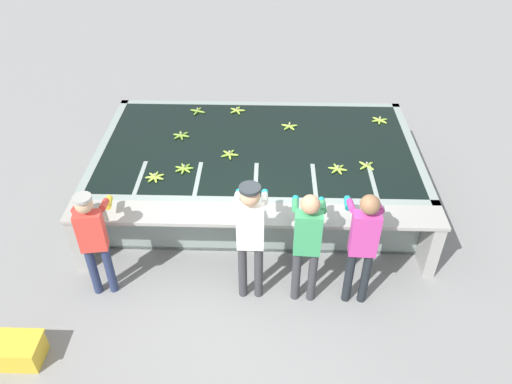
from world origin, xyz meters
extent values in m
plane|color=gray|center=(0.00, 0.00, 0.00)|extent=(80.00, 80.00, 0.00)
cube|color=gray|center=(0.00, 1.86, 0.03)|extent=(4.89, 2.83, 0.06)
cube|color=gray|center=(0.00, 0.51, 0.45)|extent=(4.89, 0.12, 0.90)
cube|color=gray|center=(0.00, 3.22, 0.45)|extent=(4.89, 0.12, 0.90)
cube|color=gray|center=(-2.38, 1.86, 0.45)|extent=(0.12, 2.83, 0.90)
cube|color=gray|center=(2.38, 1.86, 0.45)|extent=(0.12, 2.83, 0.90)
cube|color=black|center=(0.00, 1.86, 0.48)|extent=(4.65, 2.59, 0.84)
cube|color=gray|center=(-1.63, 0.97, 0.45)|extent=(0.06, 0.80, 0.90)
cube|color=gray|center=(-0.81, 0.97, 0.45)|extent=(0.06, 0.80, 0.90)
cube|color=gray|center=(0.00, 0.97, 0.45)|extent=(0.06, 0.80, 0.90)
cube|color=gray|center=(0.81, 0.97, 0.45)|extent=(0.06, 0.80, 0.90)
cube|color=gray|center=(1.63, 0.97, 0.45)|extent=(0.06, 0.80, 0.90)
cube|color=#9E9E99|center=(0.00, 0.23, 0.88)|extent=(4.89, 0.45, 0.05)
cube|color=#9E9E99|center=(-2.34, 0.23, 0.43)|extent=(0.16, 0.41, 0.85)
cube|color=#9E9E99|center=(2.34, 0.23, 0.43)|extent=(0.16, 0.41, 0.85)
cylinder|color=navy|center=(-2.02, -0.33, 0.39)|extent=(0.11, 0.11, 0.77)
cylinder|color=navy|center=(-1.82, -0.30, 0.39)|extent=(0.11, 0.11, 0.77)
cube|color=#DB3D33|center=(-1.92, -0.32, 1.04)|extent=(0.34, 0.22, 0.55)
sphere|color=tan|center=(-1.92, -0.32, 1.45)|extent=(0.21, 0.21, 0.21)
cylinder|color=#9E9E99|center=(-1.92, -0.32, 1.54)|extent=(0.22, 0.22, 0.04)
cylinder|color=#DB3D33|center=(-2.12, -0.10, 1.23)|extent=(0.13, 0.32, 0.18)
cylinder|color=gold|center=(-2.16, 0.15, 1.07)|extent=(0.11, 0.21, 0.08)
cylinder|color=#DB3D33|center=(-1.80, -0.05, 1.23)|extent=(0.13, 0.32, 0.18)
cylinder|color=gold|center=(-1.84, 0.20, 1.07)|extent=(0.11, 0.21, 0.08)
cylinder|color=#38383D|center=(-0.13, -0.33, 0.43)|extent=(0.11, 0.11, 0.86)
cylinder|color=#38383D|center=(0.07, -0.33, 0.43)|extent=(0.11, 0.11, 0.86)
cube|color=white|center=(-0.03, -0.33, 1.17)|extent=(0.32, 0.17, 0.61)
sphere|color=tan|center=(-0.03, -0.33, 1.62)|extent=(0.23, 0.23, 0.23)
cylinder|color=#282D33|center=(-0.03, -0.33, 1.73)|extent=(0.25, 0.25, 0.04)
cylinder|color=white|center=(-0.19, -0.08, 1.39)|extent=(0.08, 0.31, 0.18)
cylinder|color=#1EA3AD|center=(-0.19, 0.17, 1.23)|extent=(0.08, 0.20, 0.08)
cylinder|color=white|center=(0.13, -0.08, 1.39)|extent=(0.08, 0.31, 0.18)
cylinder|color=#1EA3AD|center=(0.13, 0.17, 1.23)|extent=(0.08, 0.20, 0.08)
cylinder|color=#38383D|center=(0.54, -0.36, 0.41)|extent=(0.11, 0.11, 0.82)
cylinder|color=#38383D|center=(0.74, -0.37, 0.41)|extent=(0.11, 0.11, 0.82)
cube|color=#38995B|center=(0.64, -0.37, 1.12)|extent=(0.33, 0.19, 0.58)
sphere|color=tan|center=(0.64, -0.37, 1.55)|extent=(0.22, 0.22, 0.22)
cylinder|color=#38995B|center=(0.50, -0.11, 1.32)|extent=(0.10, 0.31, 0.18)
cylinder|color=teal|center=(0.51, 0.14, 1.16)|extent=(0.10, 0.20, 0.08)
cylinder|color=#38995B|center=(0.81, -0.13, 1.32)|extent=(0.10, 0.31, 0.18)
cylinder|color=teal|center=(0.83, 0.12, 1.16)|extent=(0.10, 0.20, 0.08)
cylinder|color=#1E2328|center=(1.19, -0.37, 0.42)|extent=(0.11, 0.11, 0.84)
cylinder|color=#1E2328|center=(1.39, -0.38, 0.42)|extent=(0.11, 0.11, 0.84)
cube|color=#BC388E|center=(1.29, -0.38, 1.13)|extent=(0.33, 0.18, 0.59)
sphere|color=#896042|center=(1.29, -0.38, 1.57)|extent=(0.23, 0.23, 0.23)
cylinder|color=#BC388E|center=(1.14, -0.12, 1.34)|extent=(0.09, 0.31, 0.18)
cylinder|color=teal|center=(1.15, 0.13, 1.18)|extent=(0.09, 0.20, 0.08)
cylinder|color=#BC388E|center=(1.46, -0.14, 1.34)|extent=(0.09, 0.31, 0.18)
cylinder|color=teal|center=(1.47, 0.11, 1.18)|extent=(0.09, 0.20, 0.08)
ellipsoid|color=#9EC642|center=(-1.45, 0.91, 0.92)|extent=(0.12, 0.16, 0.04)
ellipsoid|color=#9EC642|center=(-1.40, 0.91, 0.92)|extent=(0.09, 0.17, 0.04)
ellipsoid|color=#9EC642|center=(-1.36, 0.94, 0.92)|extent=(0.17, 0.09, 0.04)
ellipsoid|color=#9EC642|center=(-1.37, 0.99, 0.92)|extent=(0.16, 0.12, 0.04)
ellipsoid|color=#9EC642|center=(-1.41, 1.01, 0.92)|extent=(0.06, 0.17, 0.04)
ellipsoid|color=#9EC642|center=(-1.45, 1.00, 0.92)|extent=(0.14, 0.15, 0.04)
ellipsoid|color=#9EC642|center=(-1.47, 0.95, 0.92)|extent=(0.17, 0.05, 0.04)
cylinder|color=tan|center=(-1.42, 0.96, 0.95)|extent=(0.03, 0.03, 0.04)
ellipsoid|color=#9EC642|center=(1.63, 1.28, 0.92)|extent=(0.14, 0.15, 0.04)
ellipsoid|color=#9EC642|center=(1.63, 1.36, 0.92)|extent=(0.15, 0.14, 0.04)
ellipsoid|color=#9EC642|center=(1.55, 1.36, 0.92)|extent=(0.14, 0.15, 0.04)
ellipsoid|color=#9EC642|center=(1.55, 1.29, 0.92)|extent=(0.15, 0.14, 0.04)
cylinder|color=tan|center=(1.59, 1.32, 0.95)|extent=(0.03, 0.03, 0.04)
ellipsoid|color=#93BC3D|center=(1.22, 1.22, 0.92)|extent=(0.17, 0.07, 0.04)
ellipsoid|color=#93BC3D|center=(1.20, 1.27, 0.92)|extent=(0.14, 0.15, 0.04)
ellipsoid|color=#93BC3D|center=(1.15, 1.28, 0.92)|extent=(0.08, 0.17, 0.04)
ellipsoid|color=#93BC3D|center=(1.11, 1.24, 0.92)|extent=(0.17, 0.07, 0.04)
ellipsoid|color=#93BC3D|center=(1.13, 1.19, 0.92)|extent=(0.14, 0.15, 0.04)
ellipsoid|color=#93BC3D|center=(1.18, 1.18, 0.92)|extent=(0.08, 0.17, 0.04)
cylinder|color=tan|center=(1.17, 1.23, 0.95)|extent=(0.03, 0.03, 0.04)
ellipsoid|color=#9EC642|center=(1.99, 2.60, 0.92)|extent=(0.07, 0.17, 0.04)
ellipsoid|color=#9EC642|center=(2.05, 2.62, 0.92)|extent=(0.15, 0.14, 0.04)
ellipsoid|color=#9EC642|center=(2.06, 2.67, 0.92)|extent=(0.17, 0.08, 0.04)
ellipsoid|color=#9EC642|center=(2.02, 2.71, 0.92)|extent=(0.07, 0.17, 0.04)
ellipsoid|color=#9EC642|center=(1.97, 2.69, 0.92)|extent=(0.15, 0.14, 0.04)
ellipsoid|color=#9EC642|center=(1.95, 2.64, 0.92)|extent=(0.17, 0.08, 0.04)
cylinder|color=tan|center=(2.01, 2.66, 0.95)|extent=(0.03, 0.03, 0.04)
ellipsoid|color=#75A333|center=(-1.26, 2.10, 0.92)|extent=(0.17, 0.08, 0.04)
ellipsoid|color=#75A333|center=(-1.25, 2.05, 0.92)|extent=(0.14, 0.15, 0.04)
ellipsoid|color=#75A333|center=(-1.20, 2.03, 0.92)|extent=(0.08, 0.17, 0.04)
ellipsoid|color=#75A333|center=(-1.16, 2.07, 0.92)|extent=(0.17, 0.08, 0.04)
ellipsoid|color=#75A333|center=(-1.17, 2.13, 0.92)|extent=(0.14, 0.15, 0.04)
ellipsoid|color=#75A333|center=(-1.23, 2.14, 0.92)|extent=(0.08, 0.17, 0.04)
cylinder|color=tan|center=(-1.21, 2.09, 0.95)|extent=(0.03, 0.03, 0.04)
ellipsoid|color=#8CB738|center=(-0.46, 1.54, 0.92)|extent=(0.17, 0.11, 0.04)
ellipsoid|color=#8CB738|center=(-0.40, 1.51, 0.92)|extent=(0.07, 0.17, 0.04)
ellipsoid|color=#8CB738|center=(-0.36, 1.56, 0.92)|extent=(0.17, 0.06, 0.04)
ellipsoid|color=#8CB738|center=(-0.39, 1.61, 0.92)|extent=(0.11, 0.17, 0.04)
ellipsoid|color=#8CB738|center=(-0.45, 1.60, 0.92)|extent=(0.15, 0.14, 0.04)
cylinder|color=tan|center=(-0.41, 1.56, 0.95)|extent=(0.03, 0.03, 0.04)
ellipsoid|color=#9EC642|center=(-0.42, 2.96, 0.92)|extent=(0.16, 0.12, 0.04)
ellipsoid|color=#9EC642|center=(-0.42, 2.89, 0.92)|extent=(0.16, 0.13, 0.04)
ellipsoid|color=#9EC642|center=(-0.35, 2.87, 0.92)|extent=(0.09, 0.17, 0.04)
ellipsoid|color=#9EC642|center=(-0.32, 2.93, 0.92)|extent=(0.17, 0.04, 0.04)
ellipsoid|color=#9EC642|center=(-0.36, 2.98, 0.92)|extent=(0.08, 0.17, 0.04)
cylinder|color=tan|center=(-0.37, 2.93, 0.95)|extent=(0.03, 0.03, 0.04)
ellipsoid|color=#9EC642|center=(0.45, 2.44, 0.92)|extent=(0.17, 0.09, 0.04)
ellipsoid|color=#9EC642|center=(0.47, 2.37, 0.92)|extent=(0.13, 0.16, 0.04)
ellipsoid|color=#9EC642|center=(0.54, 2.37, 0.92)|extent=(0.12, 0.16, 0.04)
ellipsoid|color=#9EC642|center=(0.56, 2.43, 0.92)|extent=(0.17, 0.08, 0.04)
ellipsoid|color=#9EC642|center=(0.51, 2.47, 0.92)|extent=(0.04, 0.17, 0.04)
cylinder|color=tan|center=(0.51, 2.42, 0.95)|extent=(0.03, 0.03, 0.04)
ellipsoid|color=#75A333|center=(-0.99, 2.87, 0.92)|extent=(0.17, 0.09, 0.04)
ellipsoid|color=#75A333|center=(-1.03, 2.93, 0.92)|extent=(0.09, 0.17, 0.04)
ellipsoid|color=#75A333|center=(-1.10, 2.90, 0.92)|extent=(0.17, 0.09, 0.04)
ellipsoid|color=#75A333|center=(-1.06, 2.83, 0.92)|extent=(0.09, 0.17, 0.04)
cylinder|color=tan|center=(-1.05, 2.88, 0.95)|extent=(0.03, 0.03, 0.04)
ellipsoid|color=#7FAD33|center=(-0.98, 1.19, 0.92)|extent=(0.17, 0.06, 0.04)
ellipsoid|color=#7FAD33|center=(-1.01, 1.23, 0.92)|extent=(0.12, 0.16, 0.04)
ellipsoid|color=#7FAD33|center=(-1.06, 1.23, 0.92)|extent=(0.09, 0.17, 0.04)
ellipsoid|color=#7FAD33|center=(-1.09, 1.20, 0.92)|extent=(0.17, 0.09, 0.04)
ellipsoid|color=#7FAD33|center=(-1.08, 1.15, 0.92)|extent=(0.16, 0.12, 0.04)
ellipsoid|color=#7FAD33|center=(-1.04, 1.12, 0.92)|extent=(0.05, 0.17, 0.04)
ellipsoid|color=#7FAD33|center=(-1.00, 1.14, 0.92)|extent=(0.15, 0.14, 0.04)
cylinder|color=tan|center=(-1.04, 1.18, 0.95)|extent=(0.03, 0.03, 0.04)
cube|color=silver|center=(-2.04, 0.07, 0.91)|extent=(0.20, 0.11, 0.00)
cube|color=black|center=(-2.22, 0.14, 0.91)|extent=(0.10, 0.06, 0.02)
cube|color=gold|center=(-2.63, -1.37, 0.15)|extent=(0.52, 0.36, 0.30)
cube|color=gold|center=(-2.63, -1.37, 0.31)|extent=(0.55, 0.39, 0.02)
camera|label=1|loc=(0.16, -4.65, 5.03)|focal=35.00mm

